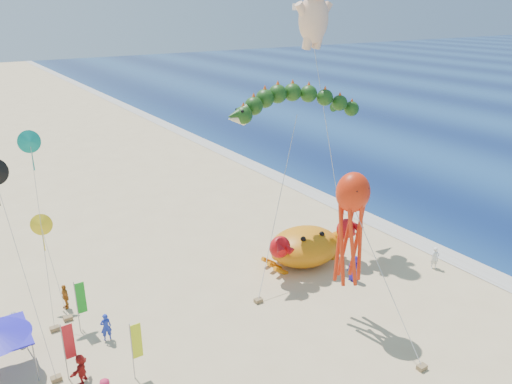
% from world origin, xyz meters
% --- Properties ---
extents(ground, '(320.00, 320.00, 0.00)m').
position_xyz_m(ground, '(0.00, 0.00, 0.00)').
color(ground, '#D1B784').
rests_on(ground, ground).
extents(foam_strip, '(320.00, 320.00, 0.00)m').
position_xyz_m(foam_strip, '(12.00, 0.00, 0.01)').
color(foam_strip, silver).
rests_on(foam_strip, ground).
extents(crab_inflatable, '(7.13, 4.61, 3.13)m').
position_xyz_m(crab_inflatable, '(2.53, 2.48, 1.38)').
color(crab_inflatable, orange).
rests_on(crab_inflatable, ground).
extents(dragon_kite, '(12.07, 6.41, 11.89)m').
position_xyz_m(dragon_kite, '(3.28, 5.07, 10.67)').
color(dragon_kite, '#163A0F').
rests_on(dragon_kite, ground).
extents(cherub_kite, '(2.86, 4.11, 19.40)m').
position_xyz_m(cherub_kite, '(6.33, 7.10, 16.98)').
color(cherub_kite, '#FFC39B').
rests_on(cherub_kite, ground).
extents(octopus_kite, '(1.96, 6.80, 8.93)m').
position_xyz_m(octopus_kite, '(0.47, -3.85, 6.16)').
color(octopus_kite, red).
rests_on(octopus_kite, ground).
extents(feather_flags, '(7.48, 5.38, 3.20)m').
position_xyz_m(feather_flags, '(-14.43, 0.39, 2.01)').
color(feather_flags, gray).
rests_on(feather_flags, ground).
extents(beachgoers, '(28.95, 10.58, 1.87)m').
position_xyz_m(beachgoers, '(-11.60, 1.22, 0.87)').
color(beachgoers, silver).
rests_on(beachgoers, ground).
extents(small_kites, '(6.65, 11.82, 10.80)m').
position_xyz_m(small_kites, '(-16.07, 4.00, 6.99)').
color(small_kites, '#0D907A').
rests_on(small_kites, ground).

